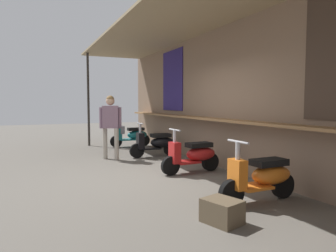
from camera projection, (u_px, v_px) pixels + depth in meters
ground_plane at (147, 177)px, 6.33m from camera, size 34.94×34.94×0.00m
market_stall_facade at (225, 86)px, 6.94m from camera, size 12.48×2.51×3.34m
scooter_teal at (133, 135)px, 10.77m from camera, size 0.46×1.40×0.97m
scooter_black at (157, 143)px, 8.73m from camera, size 0.46×1.40×0.97m
scooter_red at (194, 155)px, 6.74m from camera, size 0.47×1.40×0.97m
scooter_orange at (263, 176)px, 4.76m from camera, size 0.46×1.40×0.97m
shopper_with_handbag at (111, 120)px, 8.27m from camera, size 0.41×0.68×1.71m
merchandise_crate at (222, 211)px, 3.92m from camera, size 0.54×0.48×0.30m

